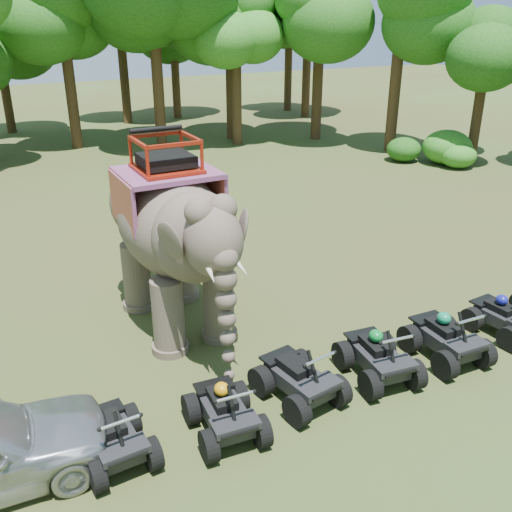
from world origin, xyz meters
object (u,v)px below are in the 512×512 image
object	(u,v)px
atv_0	(114,431)
atv_4	(447,332)
atv_2	(299,372)
atv_3	(379,351)
elephant	(172,234)
atv_1	(225,405)
atv_5	(505,312)

from	to	relation	value
atv_0	atv_4	distance (m)	7.18
atv_2	atv_3	bearing A→B (deg)	-12.39
elephant	atv_4	bearing A→B (deg)	-42.72
atv_1	atv_4	bearing A→B (deg)	4.49
atv_1	atv_4	world-z (taller)	atv_4
atv_0	atv_4	bearing A→B (deg)	-5.85
elephant	atv_1	bearing A→B (deg)	-99.00
elephant	atv_3	size ratio (longest dim) A/B	3.19
elephant	atv_2	size ratio (longest dim) A/B	3.20
atv_0	atv_4	world-z (taller)	atv_4
atv_3	atv_5	world-z (taller)	atv_3
atv_2	atv_3	distance (m)	1.83
elephant	atv_2	distance (m)	4.42
atv_2	atv_5	xyz separation A→B (m)	(5.53, -0.05, -0.05)
elephant	atv_2	xyz separation A→B (m)	(1.09, -3.95, -1.67)
elephant	atv_0	distance (m)	4.98
atv_2	atv_5	size ratio (longest dim) A/B	1.08
atv_0	atv_1	bearing A→B (deg)	-11.60
elephant	atv_0	size ratio (longest dim) A/B	3.48
elephant	atv_1	size ratio (longest dim) A/B	3.37
atv_0	atv_4	xyz separation A→B (m)	(7.17, -0.22, 0.06)
atv_1	atv_2	world-z (taller)	atv_2
atv_0	atv_1	distance (m)	1.93
atv_3	atv_1	bearing A→B (deg)	-171.66
atv_1	atv_2	xyz separation A→B (m)	(1.68, 0.24, 0.03)
elephant	atv_0	bearing A→B (deg)	-123.45
atv_1	atv_2	bearing A→B (deg)	12.39
atv_2	atv_1	bearing A→B (deg)	179.34
atv_4	atv_0	bearing A→B (deg)	-179.97
elephant	atv_4	size ratio (longest dim) A/B	3.13
atv_0	atv_3	world-z (taller)	atv_3
elephant	atv_1	xyz separation A→B (m)	(-0.59, -4.19, -1.70)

